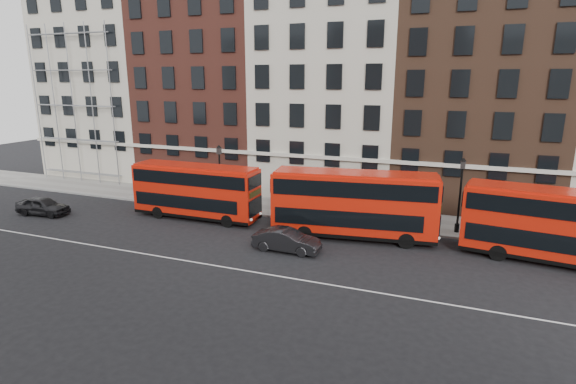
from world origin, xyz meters
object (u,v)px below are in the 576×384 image
at_px(bus_c, 353,203).
at_px(bus_d, 559,225).
at_px(car_front, 287,240).
at_px(bus_b, 196,190).
at_px(car_rear, 43,206).

distance_m(bus_c, bus_d, 12.25).
relative_size(bus_c, car_front, 2.61).
relative_size(bus_d, car_front, 2.51).
height_order(bus_b, bus_d, bus_d).
distance_m(bus_b, car_rear, 12.73).
relative_size(bus_b, car_rear, 2.36).
bearing_deg(bus_c, car_rear, -179.51).
xyz_separation_m(bus_b, bus_d, (24.69, 0.00, 0.11)).
distance_m(car_rear, car_front, 21.19).
xyz_separation_m(car_rear, car_front, (21.19, -0.23, -0.02)).
xyz_separation_m(bus_b, car_front, (9.08, -3.86, -1.57)).
bearing_deg(bus_d, bus_c, -172.49).
height_order(bus_d, car_rear, bus_d).
bearing_deg(car_front, bus_b, 67.01).
bearing_deg(car_rear, bus_b, -79.63).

